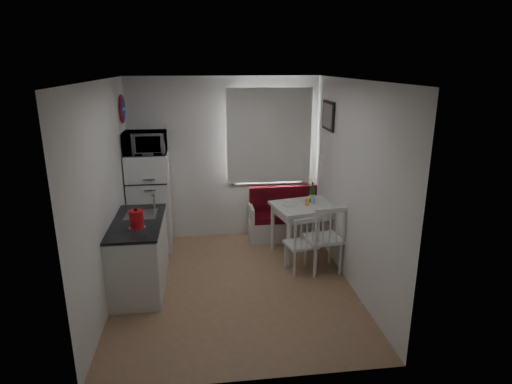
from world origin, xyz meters
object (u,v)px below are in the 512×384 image
chair_right (326,232)px  wine_bottle (312,192)px  kettle (137,219)px  dining_table (309,210)px  microwave (145,143)px  kitchen_counter (140,254)px  bench (285,222)px  fridge (150,201)px  chair_left (303,239)px

chair_right → wine_bottle: size_ratio=1.64×
kettle → dining_table: bearing=23.6°
dining_table → microwave: size_ratio=1.95×
kitchen_counter → microwave: microwave is taller
kitchen_counter → dining_table: 2.50m
chair_right → microwave: microwave is taller
bench → fridge: size_ratio=0.79×
microwave → kitchen_counter: bearing=-90.9°
kettle → fridge: bearing=91.1°
fridge → chair_left: bearing=-29.3°
kettle → microwave: bearing=91.1°
dining_table → kettle: size_ratio=4.46×
kitchen_counter → bench: size_ratio=1.12×
chair_right → microwave: size_ratio=0.87×
bench → chair_left: bench is taller
kitchen_counter → fridge: size_ratio=0.88×
microwave → wine_bottle: size_ratio=1.88×
chair_left → microwave: (-2.12, 1.14, 1.15)m
fridge → wine_bottle: fridge is taller
dining_table → kettle: kettle is taller
chair_right → kettle: (-2.40, -0.35, 0.43)m
dining_table → chair_left: size_ratio=2.52×
bench → kettle: size_ratio=4.49×
bench → wine_bottle: (0.30, -0.54, 0.66)m
fridge → wine_bottle: bearing=-10.1°
wine_bottle → dining_table: bearing=-122.9°
kitchen_counter → fridge: fridge is taller
chair_right → kitchen_counter: bearing=173.9°
kitchen_counter → chair_right: (2.45, 0.04, 0.15)m
kitchen_counter → kettle: size_ratio=5.02×
kitchen_counter → wine_bottle: bearing=18.4°
chair_left → microwave: 2.66m
kettle → kitchen_counter: bearing=99.2°
bench → chair_right: size_ratio=2.25×
kitchen_counter → dining_table: size_ratio=1.12×
kettle → wine_bottle: 2.65m
kitchen_counter → chair_right: bearing=1.0°
kitchen_counter → kettle: 0.65m
chair_right → kettle: bearing=-178.9°
fridge → kitchen_counter: bearing=-90.9°
dining_table → wine_bottle: wine_bottle is taller
fridge → kettle: 1.58m
microwave → dining_table: bearing=-11.5°
chair_right → wine_bottle: bearing=82.9°
chair_left → microwave: size_ratio=0.78×
chair_right → fridge: 2.72m
kitchen_counter → microwave: 1.70m
chair_right → microwave: 2.89m
microwave → kettle: microwave is taller
chair_left → fridge: size_ratio=0.31×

